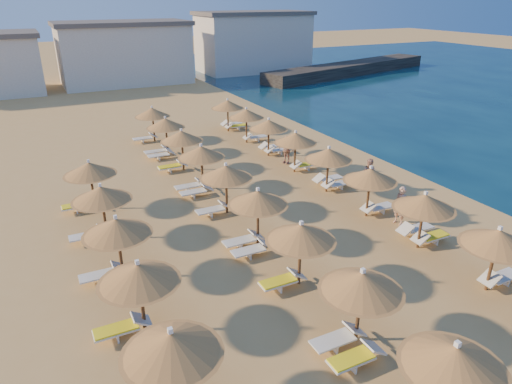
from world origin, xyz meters
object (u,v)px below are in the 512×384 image
beachgoer_c (286,150)px  parasol_row_east (370,176)px  beachgoer_a (400,206)px  beachgoer_b (370,175)px  jetty (350,69)px  parasol_row_west (258,199)px

beachgoer_c → parasol_row_east: bearing=-29.2°
parasol_row_east → beachgoer_a: size_ratio=19.60×
beachgoer_a → beachgoer_b: 4.14m
jetty → parasol_row_east: size_ratio=0.81×
beachgoer_a → parasol_row_west: bearing=-111.6°
beachgoer_b → parasol_row_east: bearing=-83.5°
jetty → beachgoer_b: (-24.51, -33.96, 0.17)m
beachgoer_c → beachgoer_b: beachgoer_c is taller
beachgoer_a → parasol_row_east: bearing=-158.9°
jetty → beachgoer_c: bearing=-148.0°
parasol_row_west → beachgoer_a: 7.07m
parasol_row_east → beachgoer_b: size_ratio=20.26×
parasol_row_west → beachgoer_b: size_ratio=20.26×
jetty → beachgoer_a: 45.86m
parasol_row_west → beachgoer_a: parasol_row_west is taller
beachgoer_c → beachgoer_b: 6.26m
beachgoer_a → beachgoer_c: bearing=172.3°
jetty → beachgoer_b: beachgoer_b is taller
beachgoer_c → beachgoer_b: size_ratio=1.01×
jetty → beachgoer_c: size_ratio=16.28×
parasol_row_east → parasol_row_west: size_ratio=1.00×
parasol_row_east → beachgoer_b: 3.59m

